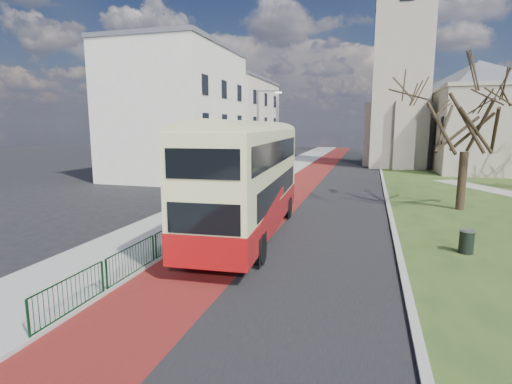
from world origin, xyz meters
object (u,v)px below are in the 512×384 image
(streetlamp, at_px, (259,132))
(winter_tree_near, at_px, (468,105))
(litter_bin, at_px, (467,241))
(bus, at_px, (248,174))

(streetlamp, relative_size, winter_tree_near, 0.87)
(winter_tree_near, bearing_deg, litter_bin, -99.53)
(streetlamp, height_order, bus, streetlamp)
(streetlamp, bearing_deg, litter_bin, -50.19)
(bus, bearing_deg, litter_bin, -4.62)
(winter_tree_near, bearing_deg, bus, -139.69)
(litter_bin, bearing_deg, bus, 179.09)
(winter_tree_near, relative_size, litter_bin, 9.38)
(bus, relative_size, winter_tree_near, 1.37)
(litter_bin, bearing_deg, streetlamp, 129.81)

